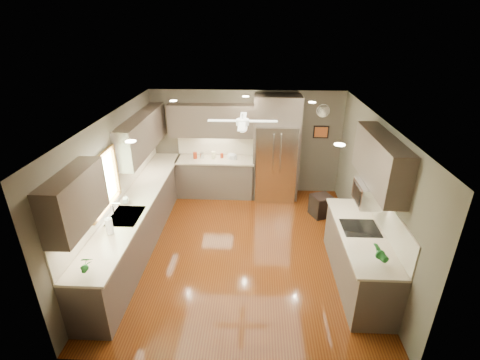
# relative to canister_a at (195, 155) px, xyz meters

# --- Properties ---
(floor) EXTENTS (5.00, 5.00, 0.00)m
(floor) POSITION_rel_canister_a_xyz_m (1.20, -2.19, -1.02)
(floor) COLOR #4A1D09
(floor) RESTS_ON ground
(ceiling) EXTENTS (5.00, 5.00, 0.00)m
(ceiling) POSITION_rel_canister_a_xyz_m (1.20, -2.19, 1.48)
(ceiling) COLOR white
(ceiling) RESTS_ON ground
(wall_back) EXTENTS (4.50, 0.00, 4.50)m
(wall_back) POSITION_rel_canister_a_xyz_m (1.20, 0.31, 0.23)
(wall_back) COLOR brown
(wall_back) RESTS_ON ground
(wall_front) EXTENTS (4.50, 0.00, 4.50)m
(wall_front) POSITION_rel_canister_a_xyz_m (1.20, -4.69, 0.23)
(wall_front) COLOR brown
(wall_front) RESTS_ON ground
(wall_left) EXTENTS (0.00, 5.00, 5.00)m
(wall_left) POSITION_rel_canister_a_xyz_m (-1.05, -2.19, 0.23)
(wall_left) COLOR brown
(wall_left) RESTS_ON ground
(wall_right) EXTENTS (0.00, 5.00, 5.00)m
(wall_right) POSITION_rel_canister_a_xyz_m (3.45, -2.19, 0.23)
(wall_right) COLOR brown
(wall_right) RESTS_ON ground
(canister_a) EXTENTS (0.12, 0.12, 0.15)m
(canister_a) POSITION_rel_canister_a_xyz_m (0.00, 0.00, 0.00)
(canister_a) COLOR maroon
(canister_a) RESTS_ON back_run
(canister_b) EXTENTS (0.12, 0.12, 0.16)m
(canister_b) POSITION_rel_canister_a_xyz_m (0.16, 0.02, -0.01)
(canister_b) COLOR silver
(canister_b) RESTS_ON back_run
(canister_c) EXTENTS (0.11, 0.11, 0.16)m
(canister_c) POSITION_rel_canister_a_xyz_m (0.43, 0.03, 0.01)
(canister_c) COLOR beige
(canister_c) RESTS_ON back_run
(canister_d) EXTENTS (0.10, 0.10, 0.11)m
(canister_d) POSITION_rel_canister_a_xyz_m (0.63, 0.07, -0.02)
(canister_d) COLOR maroon
(canister_d) RESTS_ON back_run
(soap_bottle) EXTENTS (0.10, 0.10, 0.18)m
(soap_bottle) POSITION_rel_canister_a_xyz_m (-0.86, -2.29, 0.01)
(soap_bottle) COLOR white
(soap_bottle) RESTS_ON left_run
(potted_plant_left) EXTENTS (0.18, 0.15, 0.30)m
(potted_plant_left) POSITION_rel_canister_a_xyz_m (-0.73, -4.16, 0.07)
(potted_plant_left) COLOR #1B5F21
(potted_plant_left) RESTS_ON left_run
(potted_plant_right) EXTENTS (0.21, 0.19, 0.31)m
(potted_plant_right) POSITION_rel_canister_a_xyz_m (3.13, -3.74, 0.08)
(potted_plant_right) COLOR #1B5F21
(potted_plant_right) RESTS_ON right_run
(bowl) EXTENTS (0.27, 0.27, 0.06)m
(bowl) POSITION_rel_canister_a_xyz_m (0.88, -0.02, -0.05)
(bowl) COLOR beige
(bowl) RESTS_ON back_run
(left_run) EXTENTS (0.65, 4.70, 1.45)m
(left_run) POSITION_rel_canister_a_xyz_m (-0.75, -2.04, -0.54)
(left_run) COLOR #4C4237
(left_run) RESTS_ON ground
(back_run) EXTENTS (1.85, 0.65, 1.45)m
(back_run) POSITION_rel_canister_a_xyz_m (0.48, 0.01, -0.54)
(back_run) COLOR #4C4237
(back_run) RESTS_ON ground
(uppers) EXTENTS (4.50, 4.70, 0.95)m
(uppers) POSITION_rel_canister_a_xyz_m (0.46, -1.48, 0.85)
(uppers) COLOR #4C4237
(uppers) RESTS_ON wall_left
(window) EXTENTS (0.05, 1.12, 0.92)m
(window) POSITION_rel_canister_a_xyz_m (-1.02, -2.69, 0.53)
(window) COLOR #BFF2B2
(window) RESTS_ON wall_left
(sink) EXTENTS (0.50, 0.70, 0.32)m
(sink) POSITION_rel_canister_a_xyz_m (-0.73, -2.69, -0.11)
(sink) COLOR silver
(sink) RESTS_ON left_run
(refrigerator) EXTENTS (1.06, 0.75, 2.45)m
(refrigerator) POSITION_rel_canister_a_xyz_m (1.90, -0.03, 0.17)
(refrigerator) COLOR silver
(refrigerator) RESTS_ON ground
(right_run) EXTENTS (0.70, 2.20, 1.45)m
(right_run) POSITION_rel_canister_a_xyz_m (3.13, -2.99, -0.54)
(right_run) COLOR #4C4237
(right_run) RESTS_ON ground
(microwave) EXTENTS (0.43, 0.55, 0.34)m
(microwave) POSITION_rel_canister_a_xyz_m (3.23, -2.74, 0.46)
(microwave) COLOR silver
(microwave) RESTS_ON wall_right
(ceiling_fan) EXTENTS (1.18, 1.18, 0.32)m
(ceiling_fan) POSITION_rel_canister_a_xyz_m (1.20, -1.89, 1.31)
(ceiling_fan) COLOR white
(ceiling_fan) RESTS_ON ceiling
(recessed_lights) EXTENTS (2.84, 3.14, 0.01)m
(recessed_lights) POSITION_rel_canister_a_xyz_m (1.16, -1.79, 1.47)
(recessed_lights) COLOR white
(recessed_lights) RESTS_ON ceiling
(wall_clock) EXTENTS (0.30, 0.03, 0.30)m
(wall_clock) POSITION_rel_canister_a_xyz_m (2.95, 0.29, 1.03)
(wall_clock) COLOR white
(wall_clock) RESTS_ON wall_back
(framed_print) EXTENTS (0.36, 0.03, 0.30)m
(framed_print) POSITION_rel_canister_a_xyz_m (2.95, 0.29, 0.53)
(framed_print) COLOR black
(framed_print) RESTS_ON wall_back
(stool) EXTENTS (0.54, 0.54, 0.48)m
(stool) POSITION_rel_canister_a_xyz_m (2.89, -0.89, -0.78)
(stool) COLOR black
(stool) RESTS_ON ground
(paper_towel) EXTENTS (0.11, 0.11, 0.27)m
(paper_towel) POSITION_rel_canister_a_xyz_m (-0.77, -3.24, 0.06)
(paper_towel) COLOR white
(paper_towel) RESTS_ON left_run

